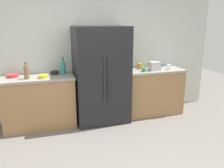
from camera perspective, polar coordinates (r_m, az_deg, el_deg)
kitchen_back_panel at (r=4.51m, az=-7.06°, el=10.67°), size 5.40×0.10×2.97m
counter_left at (r=4.30m, az=-17.28°, el=-4.19°), size 1.23×0.60×0.91m
counter_right at (r=4.80m, az=9.82°, el=-1.73°), size 1.16×0.60×0.91m
refrigerator at (r=4.26m, az=-2.64°, el=2.16°), size 0.96×0.70×1.75m
toaster at (r=4.58m, az=10.34°, el=4.34°), size 0.20×0.16×0.17m
bottle_a at (r=4.07m, az=-20.18°, el=2.72°), size 0.08×0.08×0.28m
bottle_b at (r=4.23m, az=-11.81°, el=3.86°), size 0.08×0.08×0.30m
cup_a at (r=4.68m, az=6.87°, el=4.35°), size 0.10×0.10×0.11m
cup_b at (r=4.70m, az=13.69°, el=4.05°), size 0.08×0.08×0.10m
cup_c at (r=4.92m, az=11.65°, el=4.45°), size 0.09×0.09×0.07m
cup_d at (r=4.43m, az=7.82°, el=3.52°), size 0.09×0.09×0.08m
bowl_a at (r=4.30m, az=-13.84°, el=2.71°), size 0.15×0.15×0.06m
bowl_b at (r=4.30m, az=-23.13°, el=1.88°), size 0.19×0.19×0.05m
bowl_c at (r=4.06m, az=-16.50°, el=1.82°), size 0.15×0.15×0.06m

